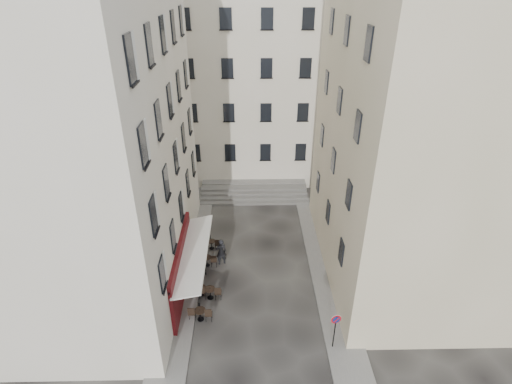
{
  "coord_description": "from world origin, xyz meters",
  "views": [
    {
      "loc": [
        -0.39,
        -17.33,
        17.11
      ],
      "look_at": [
        0.01,
        4.0,
        5.19
      ],
      "focal_mm": 28.0,
      "sensor_mm": 36.0,
      "label": 1
    }
  ],
  "objects_px": {
    "pedestrian": "(221,252)",
    "bistro_table_a": "(200,313)",
    "bistro_table_b": "(210,292)",
    "no_parking_sign": "(335,325)"
  },
  "relations": [
    {
      "from": "pedestrian",
      "to": "bistro_table_a",
      "type": "bearing_deg",
      "value": 60.1
    },
    {
      "from": "bistro_table_a",
      "to": "bistro_table_b",
      "type": "height_order",
      "value": "bistro_table_b"
    },
    {
      "from": "bistro_table_a",
      "to": "pedestrian",
      "type": "distance_m",
      "value": 4.97
    },
    {
      "from": "no_parking_sign",
      "to": "bistro_table_a",
      "type": "bearing_deg",
      "value": 153.8
    },
    {
      "from": "no_parking_sign",
      "to": "pedestrian",
      "type": "relative_size",
      "value": 1.2
    },
    {
      "from": "bistro_table_b",
      "to": "bistro_table_a",
      "type": "bearing_deg",
      "value": -103.83
    },
    {
      "from": "bistro_table_a",
      "to": "pedestrian",
      "type": "xyz_separation_m",
      "value": [
        0.89,
        4.86,
        0.49
      ]
    },
    {
      "from": "no_parking_sign",
      "to": "pedestrian",
      "type": "xyz_separation_m",
      "value": [
        -6.11,
        6.92,
        -0.67
      ]
    },
    {
      "from": "no_parking_sign",
      "to": "bistro_table_b",
      "type": "relative_size",
      "value": 1.73
    },
    {
      "from": "no_parking_sign",
      "to": "bistro_table_b",
      "type": "bearing_deg",
      "value": 140.73
    }
  ]
}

